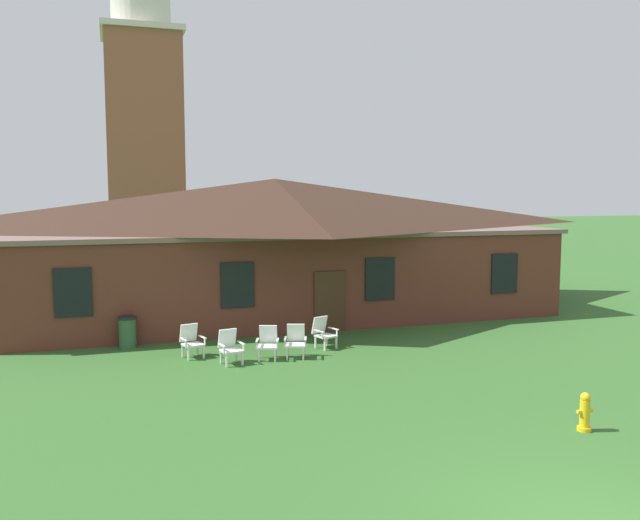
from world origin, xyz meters
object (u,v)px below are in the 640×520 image
object	(u,v)px
lawn_chair_left_end	(268,342)
trash_bin	(128,332)
lawn_chair_by_porch	(191,340)
lawn_chair_near_door	(230,346)
lawn_chair_right_end	(323,332)
lawn_chair_middle	(296,340)
fire_hydrant	(585,413)

from	to	relation	value
lawn_chair_left_end	trash_bin	bearing A→B (deg)	145.43
lawn_chair_left_end	lawn_chair_by_porch	bearing A→B (deg)	156.36
trash_bin	lawn_chair_near_door	bearing A→B (deg)	-46.05
lawn_chair_left_end	lawn_chair_right_end	world-z (taller)	same
lawn_chair_by_porch	lawn_chair_left_end	size ratio (longest dim) A/B	1.00
lawn_chair_by_porch	lawn_chair_middle	xyz separation A→B (m)	(2.89, -0.95, 0.00)
lawn_chair_middle	lawn_chair_by_porch	bearing A→B (deg)	161.70
lawn_chair_by_porch	trash_bin	bearing A→B (deg)	135.33
lawn_chair_by_porch	lawn_chair_left_end	bearing A→B (deg)	-23.64
lawn_chair_near_door	trash_bin	xyz separation A→B (m)	(-2.68, 2.78, -0.00)
lawn_chair_near_door	fire_hydrant	distance (m)	9.40
lawn_chair_by_porch	trash_bin	distance (m)	2.44
lawn_chair_by_porch	trash_bin	xyz separation A→B (m)	(-1.74, 1.72, -0.00)
lawn_chair_near_door	lawn_chair_left_end	xyz separation A→B (m)	(1.13, 0.16, 0.00)
lawn_chair_left_end	fire_hydrant	xyz separation A→B (m)	(4.76, -7.48, -0.12)
lawn_chair_middle	fire_hydrant	size ratio (longest dim) A/B	1.21
lawn_chair_left_end	lawn_chair_right_end	bearing A→B (deg)	22.53
fire_hydrant	lawn_chair_left_end	bearing A→B (deg)	122.45
lawn_chair_by_porch	fire_hydrant	xyz separation A→B (m)	(6.83, -8.39, -0.12)
lawn_chair_near_door	lawn_chair_middle	xyz separation A→B (m)	(1.94, 0.11, 0.00)
fire_hydrant	trash_bin	bearing A→B (deg)	130.28
fire_hydrant	trash_bin	distance (m)	13.25
lawn_chair_by_porch	lawn_chair_near_door	size ratio (longest dim) A/B	1.00
lawn_chair_near_door	lawn_chair_by_porch	bearing A→B (deg)	131.57
lawn_chair_by_porch	lawn_chair_left_end	xyz separation A→B (m)	(2.07, -0.91, 0.00)
lawn_chair_middle	fire_hydrant	bearing A→B (deg)	-62.07
lawn_chair_middle	trash_bin	xyz separation A→B (m)	(-4.62, 2.67, -0.00)
lawn_chair_right_end	fire_hydrant	bearing A→B (deg)	-71.25
lawn_chair_right_end	trash_bin	xyz separation A→B (m)	(-5.75, 1.81, -0.00)
lawn_chair_right_end	trash_bin	bearing A→B (deg)	162.49
lawn_chair_by_porch	fire_hydrant	world-z (taller)	lawn_chair_by_porch
lawn_chair_by_porch	fire_hydrant	size ratio (longest dim) A/B	1.21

